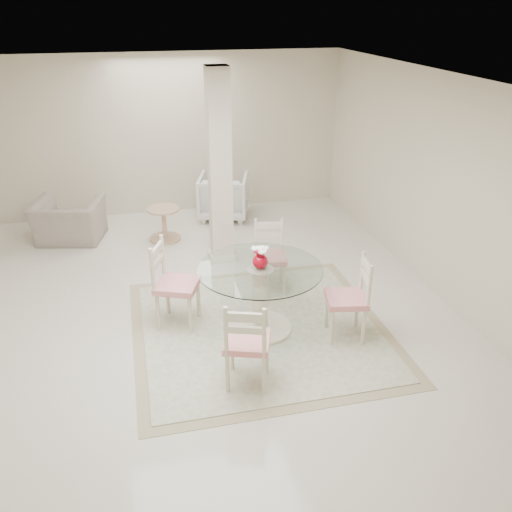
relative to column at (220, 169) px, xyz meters
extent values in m
plane|color=silver|center=(-0.50, -1.30, -1.35)|extent=(7.00, 7.00, 0.00)
cube|color=beige|center=(-0.50, 2.20, 0.00)|extent=(6.00, 0.02, 2.70)
cube|color=beige|center=(-0.50, -4.80, 0.00)|extent=(6.00, 0.02, 2.70)
cube|color=beige|center=(2.50, -1.30, 0.00)|extent=(0.02, 7.00, 2.70)
cube|color=white|center=(-0.50, -1.30, 1.35)|extent=(6.00, 7.00, 0.02)
cube|color=beige|center=(0.00, 0.00, 0.00)|extent=(0.30, 0.30, 2.70)
cube|color=tan|center=(0.09, -1.98, -1.35)|extent=(2.87, 2.87, 0.01)
cube|color=beige|center=(0.09, -1.98, -1.34)|extent=(2.63, 2.63, 0.01)
cylinder|color=#F3EAC8|center=(0.09, -1.98, -1.32)|extent=(0.72, 0.72, 0.05)
cylinder|color=#F3EAC8|center=(0.09, -1.98, -0.94)|extent=(0.18, 0.18, 0.74)
cylinder|color=#F3EAC8|center=(0.09, -1.98, -0.58)|extent=(0.30, 0.30, 0.03)
cylinder|color=white|center=(0.09, -1.98, -0.56)|extent=(1.38, 1.38, 0.01)
ellipsoid|color=#9E0416|center=(0.09, -1.98, -0.47)|extent=(0.17, 0.17, 0.16)
cylinder|color=#9E0416|center=(0.09, -1.98, -0.38)|extent=(0.09, 0.09, 0.05)
cylinder|color=#9E0416|center=(0.09, -1.98, -0.34)|extent=(0.15, 0.15, 0.02)
ellipsoid|color=white|center=(0.09, -1.98, -0.32)|extent=(0.10, 0.10, 0.04)
ellipsoid|color=white|center=(0.14, -1.96, -0.33)|extent=(0.10, 0.10, 0.04)
ellipsoid|color=white|center=(0.04, -1.95, -0.33)|extent=(0.10, 0.10, 0.04)
ellipsoid|color=white|center=(0.10, -2.03, -0.34)|extent=(0.10, 0.10, 0.04)
cylinder|color=beige|center=(0.83, -2.12, -1.13)|extent=(0.04, 0.04, 0.45)
cylinder|color=beige|center=(0.77, -2.46, -1.13)|extent=(0.04, 0.04, 0.45)
cylinder|color=beige|center=(1.18, -2.18, -1.13)|extent=(0.04, 0.04, 0.45)
cylinder|color=beige|center=(1.11, -2.53, -1.13)|extent=(0.04, 0.04, 0.45)
cube|color=red|center=(0.97, -2.32, -0.87)|extent=(0.50, 0.50, 0.07)
cube|color=beige|center=(1.16, -2.36, -0.54)|extent=(0.12, 0.39, 0.52)
cylinder|color=beige|center=(0.24, -1.23, -1.14)|extent=(0.04, 0.04, 0.43)
cylinder|color=beige|center=(0.57, -1.29, -1.14)|extent=(0.04, 0.04, 0.43)
cylinder|color=beige|center=(0.30, -0.90, -1.14)|extent=(0.04, 0.04, 0.43)
cylinder|color=beige|center=(0.63, -0.96, -1.14)|extent=(0.04, 0.04, 0.43)
cube|color=red|center=(0.43, -1.09, -0.89)|extent=(0.48, 0.48, 0.07)
cube|color=beige|center=(0.46, -0.91, -0.58)|extent=(0.37, 0.11, 0.50)
cylinder|color=beige|center=(-0.69, -1.88, -1.11)|extent=(0.05, 0.05, 0.48)
cylinder|color=beige|center=(-0.55, -1.53, -1.11)|extent=(0.05, 0.05, 0.48)
cylinder|color=beige|center=(-1.04, -1.74, -1.11)|extent=(0.05, 0.05, 0.48)
cylinder|color=beige|center=(-0.90, -1.39, -1.11)|extent=(0.05, 0.05, 0.48)
cube|color=red|center=(-0.80, -1.64, -0.83)|extent=(0.60, 0.60, 0.07)
cube|color=beige|center=(-0.99, -1.56, -0.49)|extent=(0.20, 0.40, 0.56)
cylinder|color=beige|center=(-0.04, -2.75, -1.13)|extent=(0.04, 0.04, 0.45)
cylinder|color=beige|center=(-0.37, -2.64, -1.13)|extent=(0.04, 0.04, 0.45)
cylinder|color=beige|center=(-0.15, -3.09, -1.13)|extent=(0.04, 0.04, 0.45)
cylinder|color=beige|center=(-0.48, -2.98, -1.13)|extent=(0.04, 0.04, 0.45)
cube|color=red|center=(-0.26, -2.87, -0.87)|extent=(0.54, 0.54, 0.07)
cube|color=beige|center=(-0.32, -3.05, -0.54)|extent=(0.38, 0.16, 0.52)
imported|color=gray|center=(-2.20, 1.21, -1.03)|extent=(1.17, 1.08, 0.65)
imported|color=white|center=(0.33, 1.65, -0.97)|extent=(1.01, 1.03, 0.76)
cylinder|color=tan|center=(-0.76, 0.89, -1.33)|extent=(0.49, 0.49, 0.04)
cylinder|color=tan|center=(-0.76, 0.89, -1.09)|extent=(0.07, 0.07, 0.47)
cylinder|color=tan|center=(-0.76, 0.89, -0.84)|extent=(0.51, 0.51, 0.03)
camera|label=1|loc=(-1.18, -7.10, 2.09)|focal=38.00mm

